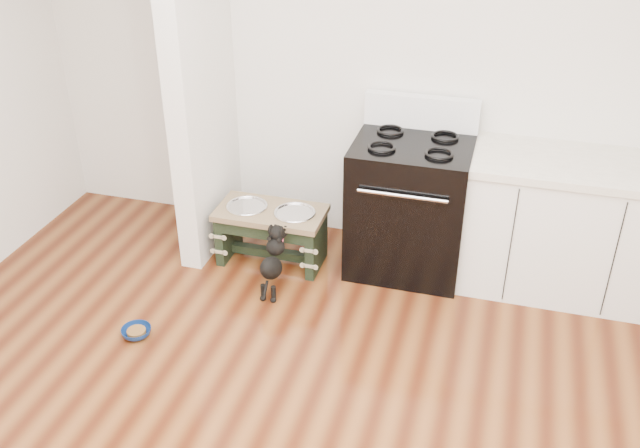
{
  "coord_description": "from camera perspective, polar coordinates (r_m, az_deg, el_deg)",
  "views": [
    {
      "loc": [
        0.82,
        -2.03,
        2.76
      ],
      "look_at": [
        -0.24,
        1.68,
        0.51
      ],
      "focal_mm": 40.0,
      "sensor_mm": 36.0,
      "label": 1
    }
  ],
  "objects": [
    {
      "name": "partition_wall",
      "position": [
        4.8,
        -9.67,
        12.71
      ],
      "size": [
        0.15,
        0.8,
        2.7
      ],
      "primitive_type": "cube",
      "color": "silver",
      "rests_on": "ground"
    },
    {
      "name": "dog_feeder",
      "position": [
        4.91,
        -3.95,
        -0.1
      ],
      "size": [
        0.74,
        0.4,
        0.42
      ],
      "color": "black",
      "rests_on": "ground"
    },
    {
      "name": "cabinet_run",
      "position": [
        4.82,
        18.74,
        -0.17
      ],
      "size": [
        1.24,
        0.64,
        0.91
      ],
      "color": "white",
      "rests_on": "ground"
    },
    {
      "name": "oven_range",
      "position": [
        4.8,
        7.17,
        1.6
      ],
      "size": [
        0.76,
        0.69,
        1.14
      ],
      "color": "black",
      "rests_on": "ground"
    },
    {
      "name": "room_shell",
      "position": [
        2.47,
        -5.43,
        2.56
      ],
      "size": [
        5.0,
        5.0,
        5.0
      ],
      "color": "silver",
      "rests_on": "ground"
    },
    {
      "name": "puppy",
      "position": [
        4.62,
        -3.79,
        -2.83
      ],
      "size": [
        0.13,
        0.38,
        0.45
      ],
      "color": "black",
      "rests_on": "ground"
    },
    {
      "name": "floor_bowl",
      "position": [
        4.49,
        -14.47,
        -8.37
      ],
      "size": [
        0.22,
        0.22,
        0.06
      ],
      "rotation": [
        0.0,
        0.0,
        -0.29
      ],
      "color": "navy",
      "rests_on": "ground"
    }
  ]
}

